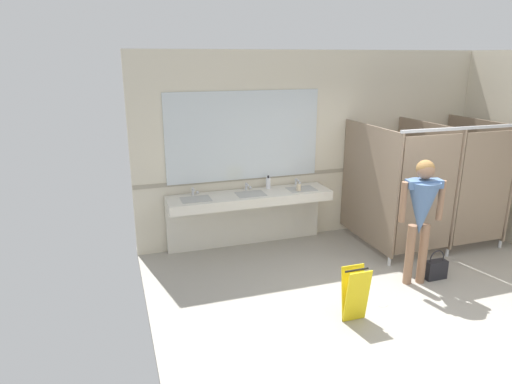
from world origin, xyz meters
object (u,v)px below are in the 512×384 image
(handbag, at_px, (436,269))
(paper_cup, at_px, (299,188))
(person_standing, at_px, (421,207))
(soap_dispenser, at_px, (268,183))
(wet_floor_sign, at_px, (355,294))

(handbag, relative_size, paper_cup, 3.98)
(person_standing, bearing_deg, paper_cup, 121.69)
(soap_dispenser, bearing_deg, person_standing, -53.57)
(handbag, bearing_deg, person_standing, -179.23)
(handbag, bearing_deg, wet_floor_sign, -160.86)
(person_standing, xyz_separation_m, wet_floor_sign, (-1.19, -0.53, -0.71))
(soap_dispenser, relative_size, paper_cup, 1.99)
(handbag, height_order, wet_floor_sign, wet_floor_sign)
(person_standing, bearing_deg, soap_dispenser, 126.43)
(person_standing, height_order, soap_dispenser, person_standing)
(soap_dispenser, height_order, wet_floor_sign, soap_dispenser)
(wet_floor_sign, bearing_deg, paper_cup, 84.23)
(paper_cup, bearing_deg, person_standing, -58.31)
(paper_cup, height_order, wet_floor_sign, paper_cup)
(handbag, relative_size, soap_dispenser, 2.00)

